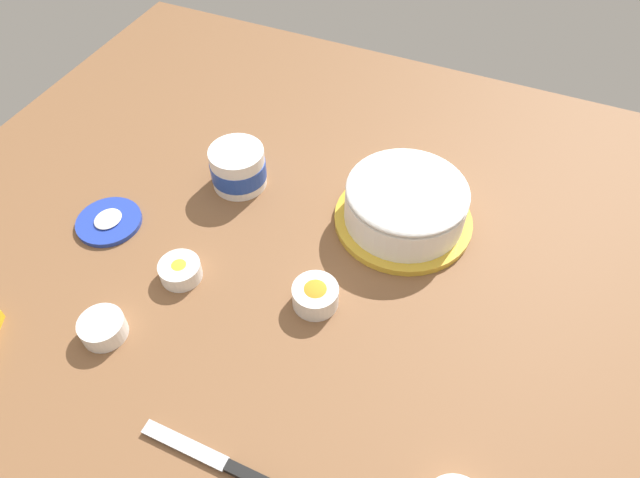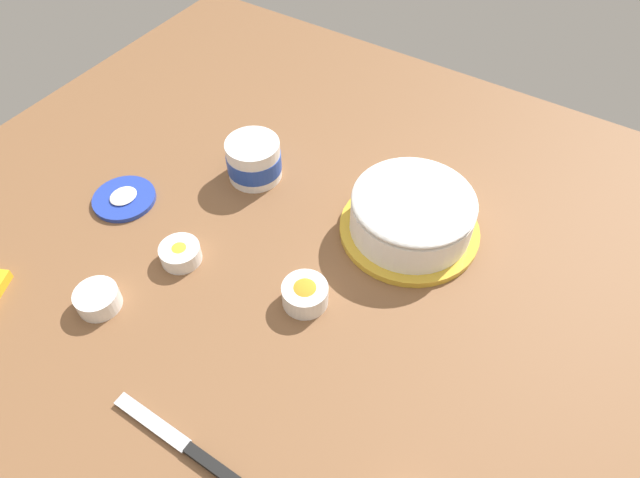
{
  "view_description": "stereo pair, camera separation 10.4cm",
  "coord_description": "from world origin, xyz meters",
  "px_view_note": "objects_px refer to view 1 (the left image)",
  "views": [
    {
      "loc": [
        -0.55,
        -0.34,
        0.83
      ],
      "look_at": [
        0.07,
        -0.07,
        0.04
      ],
      "focal_mm": 31.63,
      "sensor_mm": 36.0,
      "label": 1
    },
    {
      "loc": [
        -0.5,
        -0.43,
        0.83
      ],
      "look_at": [
        0.07,
        -0.07,
        0.04
      ],
      "focal_mm": 31.63,
      "sensor_mm": 36.0,
      "label": 2
    }
  ],
  "objects_px": {
    "frosting_tub_lid": "(109,221)",
    "frosted_cake": "(405,204)",
    "frosting_tub": "(238,167)",
    "sprinkle_bowl_orange": "(315,295)",
    "sprinkle_bowl_pink": "(103,328)",
    "sprinkle_bowl_yellow": "(180,270)",
    "spreading_knife": "(226,465)"
  },
  "relations": [
    {
      "from": "frosting_tub_lid",
      "to": "frosted_cake",
      "type": "bearing_deg",
      "value": -66.04
    },
    {
      "from": "frosting_tub",
      "to": "sprinkle_bowl_orange",
      "type": "relative_size",
      "value": 1.41
    },
    {
      "from": "sprinkle_bowl_pink",
      "to": "sprinkle_bowl_yellow",
      "type": "distance_m",
      "value": 0.16
    },
    {
      "from": "sprinkle_bowl_yellow",
      "to": "frosting_tub_lid",
      "type": "bearing_deg",
      "value": 75.18
    },
    {
      "from": "frosting_tub",
      "to": "spreading_knife",
      "type": "distance_m",
      "value": 0.59
    },
    {
      "from": "sprinkle_bowl_pink",
      "to": "sprinkle_bowl_orange",
      "type": "height_order",
      "value": "sprinkle_bowl_orange"
    },
    {
      "from": "frosted_cake",
      "to": "frosting_tub_lid",
      "type": "xyz_separation_m",
      "value": [
        -0.24,
        0.53,
        -0.04
      ]
    },
    {
      "from": "frosted_cake",
      "to": "sprinkle_bowl_orange",
      "type": "bearing_deg",
      "value": 161.69
    },
    {
      "from": "frosted_cake",
      "to": "sprinkle_bowl_yellow",
      "type": "bearing_deg",
      "value": 131.36
    },
    {
      "from": "frosting_tub",
      "to": "sprinkle_bowl_pink",
      "type": "height_order",
      "value": "frosting_tub"
    },
    {
      "from": "spreading_knife",
      "to": "sprinkle_bowl_orange",
      "type": "bearing_deg",
      "value": -0.58
    },
    {
      "from": "frosting_tub",
      "to": "sprinkle_bowl_orange",
      "type": "distance_m",
      "value": 0.34
    },
    {
      "from": "frosted_cake",
      "to": "sprinkle_bowl_pink",
      "type": "xyz_separation_m",
      "value": [
        -0.45,
        0.38,
        -0.03
      ]
    },
    {
      "from": "sprinkle_bowl_pink",
      "to": "frosting_tub_lid",
      "type": "bearing_deg",
      "value": 35.78
    },
    {
      "from": "frosting_tub",
      "to": "sprinkle_bowl_pink",
      "type": "relative_size",
      "value": 1.5
    },
    {
      "from": "spreading_knife",
      "to": "sprinkle_bowl_orange",
      "type": "relative_size",
      "value": 2.89
    },
    {
      "from": "frosting_tub_lid",
      "to": "sprinkle_bowl_orange",
      "type": "xyz_separation_m",
      "value": [
        -0.01,
        -0.45,
        0.02
      ]
    },
    {
      "from": "spreading_knife",
      "to": "sprinkle_bowl_pink",
      "type": "height_order",
      "value": "sprinkle_bowl_pink"
    },
    {
      "from": "frosting_tub_lid",
      "to": "sprinkle_bowl_orange",
      "type": "bearing_deg",
      "value": -91.13
    },
    {
      "from": "frosting_tub",
      "to": "frosted_cake",
      "type": "bearing_deg",
      "value": -84.95
    },
    {
      "from": "frosted_cake",
      "to": "sprinkle_bowl_pink",
      "type": "distance_m",
      "value": 0.59
    },
    {
      "from": "sprinkle_bowl_yellow",
      "to": "spreading_knife",
      "type": "bearing_deg",
      "value": -137.32
    },
    {
      "from": "spreading_knife",
      "to": "sprinkle_bowl_yellow",
      "type": "xyz_separation_m",
      "value": [
        0.27,
        0.25,
        0.01
      ]
    },
    {
      "from": "frosting_tub",
      "to": "sprinkle_bowl_yellow",
      "type": "xyz_separation_m",
      "value": [
        -0.26,
        -0.02,
        -0.03
      ]
    },
    {
      "from": "frosted_cake",
      "to": "frosting_tub_lid",
      "type": "distance_m",
      "value": 0.58
    },
    {
      "from": "spreading_knife",
      "to": "sprinkle_bowl_pink",
      "type": "distance_m",
      "value": 0.32
    },
    {
      "from": "sprinkle_bowl_orange",
      "to": "sprinkle_bowl_yellow",
      "type": "bearing_deg",
      "value": 100.21
    },
    {
      "from": "frosting_tub_lid",
      "to": "sprinkle_bowl_yellow",
      "type": "height_order",
      "value": "sprinkle_bowl_yellow"
    },
    {
      "from": "frosted_cake",
      "to": "frosting_tub_lid",
      "type": "height_order",
      "value": "frosted_cake"
    },
    {
      "from": "sprinkle_bowl_pink",
      "to": "sprinkle_bowl_yellow",
      "type": "xyz_separation_m",
      "value": [
        0.16,
        -0.05,
        -0.0
      ]
    },
    {
      "from": "frosting_tub",
      "to": "sprinkle_bowl_yellow",
      "type": "distance_m",
      "value": 0.26
    },
    {
      "from": "sprinkle_bowl_pink",
      "to": "sprinkle_bowl_orange",
      "type": "distance_m",
      "value": 0.36
    }
  ]
}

